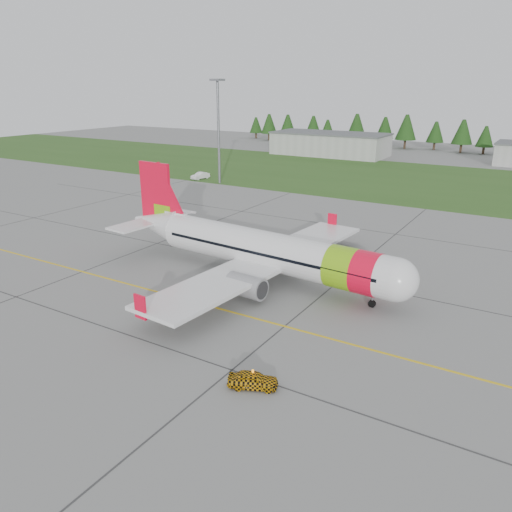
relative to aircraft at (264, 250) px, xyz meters
The scene contains 9 objects.
ground 17.13m from the aircraft, 100.08° to the right, with size 320.00×320.00×0.00m, color gray.
aircraft is the anchor object (origin of this frame).
follow_me_car 20.03m from the aircraft, 61.77° to the right, with size 1.37×1.16×3.40m, color #F5B10D.
service_van 59.75m from the aircraft, 133.75° to the left, with size 1.56×1.47×4.46m, color white.
grass_strip 65.55m from the aircraft, 92.58° to the left, with size 320.00×50.00×0.03m, color #30561E.
taxi_guideline 9.59m from the aircraft, 108.95° to the right, with size 120.00×0.25×0.02m, color gold.
hangar_west 99.05m from the aircraft, 109.43° to the left, with size 32.00×14.00×6.00m, color #A8A8A3.
floodlight_mast 54.62m from the aircraft, 130.16° to the left, with size 0.50×0.50×20.00m, color slate.
treeline 121.46m from the aircraft, 91.39° to the left, with size 160.00×8.00×10.00m, color #1C3F14, non-canonical shape.
Camera 1 is at (27.59, -25.61, 19.34)m, focal length 35.00 mm.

